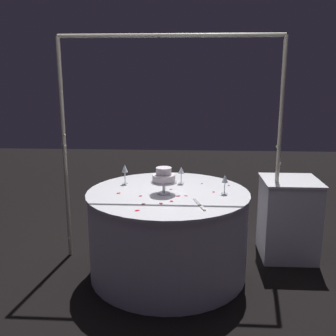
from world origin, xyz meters
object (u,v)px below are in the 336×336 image
(main_table, at_px, (168,233))
(tiered_cake, at_px, (164,177))
(side_table, at_px, (288,218))
(cake_knife, at_px, (200,205))
(decorative_arch, at_px, (170,117))
(wine_glass_0, at_px, (181,171))
(wine_glass_1, at_px, (225,180))
(wine_glass_2, at_px, (125,169))

(main_table, xyz_separation_m, tiered_cake, (-0.03, -0.06, 0.52))
(side_table, relative_size, cake_knife, 2.67)
(decorative_arch, xyz_separation_m, wine_glass_0, (0.11, -0.03, -0.50))
(main_table, bearing_deg, wine_glass_1, -2.77)
(side_table, height_order, wine_glass_1, wine_glass_1)
(tiered_cake, relative_size, wine_glass_1, 1.41)
(decorative_arch, height_order, side_table, decorative_arch)
(tiered_cake, relative_size, wine_glass_0, 1.45)
(main_table, distance_m, tiered_cake, 0.53)
(wine_glass_0, bearing_deg, decorative_arch, 163.73)
(tiered_cake, xyz_separation_m, cake_knife, (0.30, -0.30, -0.14))
(wine_glass_1, xyz_separation_m, wine_glass_2, (-0.89, 0.27, 0.02))
(wine_glass_1, relative_size, cake_knife, 0.56)
(wine_glass_2, bearing_deg, cake_knife, -41.29)
(wine_glass_0, xyz_separation_m, cake_knife, (0.16, -0.63, -0.11))
(wine_glass_2, height_order, cake_knife, wine_glass_2)
(cake_knife, bearing_deg, wine_glass_0, 104.23)
(cake_knife, bearing_deg, tiered_cake, 135.32)
(decorative_arch, relative_size, tiered_cake, 9.12)
(decorative_arch, relative_size, side_table, 2.70)
(decorative_arch, relative_size, wine_glass_0, 13.26)
(main_table, bearing_deg, side_table, 19.83)
(side_table, distance_m, wine_glass_0, 1.15)
(main_table, xyz_separation_m, side_table, (1.14, 0.41, 0.01))
(decorative_arch, distance_m, wine_glass_0, 0.51)
(decorative_arch, bearing_deg, side_table, 5.16)
(decorative_arch, xyz_separation_m, cake_knife, (0.27, -0.66, -0.61))
(tiered_cake, distance_m, wine_glass_0, 0.36)
(tiered_cake, distance_m, wine_glass_2, 0.49)
(main_table, height_order, cake_knife, cake_knife)
(tiered_cake, distance_m, wine_glass_1, 0.52)
(decorative_arch, xyz_separation_m, main_table, (0.00, -0.31, -0.99))
(side_table, bearing_deg, main_table, -160.17)
(decorative_arch, distance_m, wine_glass_1, 0.77)
(wine_glass_1, xyz_separation_m, cake_knife, (-0.22, -0.33, -0.12))
(decorative_arch, distance_m, wine_glass_2, 0.63)
(wine_glass_0, distance_m, wine_glass_1, 0.48)
(side_table, xyz_separation_m, wine_glass_2, (-1.56, -0.17, 0.50))
(main_table, bearing_deg, tiered_cake, -118.81)
(cake_knife, bearing_deg, wine_glass_2, 138.71)
(side_table, relative_size, wine_glass_0, 4.91)
(wine_glass_2, bearing_deg, wine_glass_1, -16.55)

